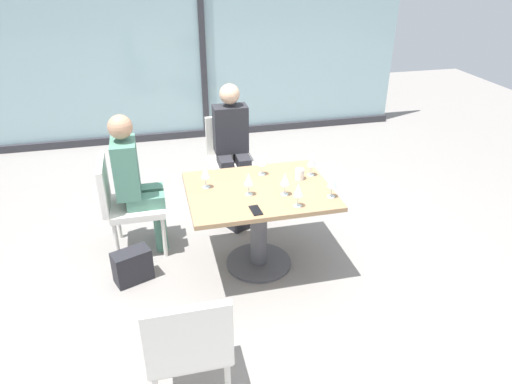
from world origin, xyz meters
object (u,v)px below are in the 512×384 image
object	(u,v)px
person_far_left	(135,178)
coffee_cup	(300,174)
wine_glass_0	(205,173)
wine_glass_4	(249,180)
handbag_0	(246,204)
dining_table_main	(259,210)
wine_glass_2	(311,161)
wine_glass_6	(298,191)
cell_phone_on_table	(256,210)
handbag_1	(132,266)
chair_far_left	(125,200)
wine_glass_5	(285,180)
handbag_2	(243,213)
wine_glass_3	(262,160)
chair_near_window	(230,155)
chair_front_left	(188,342)
person_near_window	(232,140)
wine_glass_1	(332,182)

from	to	relation	value
person_far_left	coffee_cup	bearing A→B (deg)	-16.90
wine_glass_0	wine_glass_4	xyz separation A→B (m)	(0.31, -0.20, 0.00)
handbag_0	dining_table_main	bearing A→B (deg)	-80.15
wine_glass_4	wine_glass_2	bearing A→B (deg)	20.54
wine_glass_4	dining_table_main	bearing A→B (deg)	37.77
wine_glass_0	wine_glass_6	xyz separation A→B (m)	(0.62, -0.46, 0.00)
wine_glass_0	cell_phone_on_table	bearing A→B (deg)	-56.38
dining_table_main	coffee_cup	world-z (taller)	coffee_cup
handbag_1	chair_far_left	bearing A→B (deg)	70.77
wine_glass_0	cell_phone_on_table	size ratio (longest dim) A/B	1.28
wine_glass_5	handbag_2	bearing A→B (deg)	102.35
dining_table_main	wine_glass_3	distance (m)	0.42
chair_near_window	wine_glass_5	size ratio (longest dim) A/B	4.70
chair_far_left	chair_front_left	distance (m)	1.80
wine_glass_4	handbag_2	distance (m)	1.02
handbag_0	handbag_1	distance (m)	1.37
chair_front_left	wine_glass_5	bearing A→B (deg)	51.74
chair_far_left	person_far_left	world-z (taller)	person_far_left
chair_front_left	wine_glass_0	bearing A→B (deg)	77.42
wine_glass_5	handbag_0	size ratio (longest dim) A/B	0.62
wine_glass_6	chair_front_left	bearing A→B (deg)	-135.05
wine_glass_6	cell_phone_on_table	world-z (taller)	wine_glass_6
chair_far_left	chair_near_window	bearing A→B (deg)	35.48
wine_glass_2	handbag_1	bearing A→B (deg)	-175.42
person_far_left	wine_glass_0	distance (m)	0.69
wine_glass_4	wine_glass_6	distance (m)	0.41
person_far_left	cell_phone_on_table	xyz separation A→B (m)	(0.86, -0.83, 0.03)
chair_near_window	chair_front_left	distance (m)	2.63
coffee_cup	chair_near_window	bearing A→B (deg)	107.48
wine_glass_6	handbag_0	xyz separation A→B (m)	(-0.15, 1.15, -0.72)
dining_table_main	wine_glass_6	xyz separation A→B (m)	(0.21, -0.34, 0.33)
person_near_window	wine_glass_2	distance (m)	1.14
person_near_window	chair_near_window	bearing A→B (deg)	90.00
dining_table_main	handbag_2	world-z (taller)	dining_table_main
wine_glass_0	wine_glass_5	bearing A→B (deg)	-24.48
wine_glass_1	wine_glass_6	bearing A→B (deg)	-165.12
person_far_left	dining_table_main	bearing A→B (deg)	-27.39
chair_far_left	wine_glass_4	distance (m)	1.19
person_far_left	coffee_cup	world-z (taller)	person_far_left
handbag_1	wine_glass_6	bearing A→B (deg)	-37.46
wine_glass_1	wine_glass_2	bearing A→B (deg)	93.63
chair_far_left	handbag_0	size ratio (longest dim) A/B	2.90
wine_glass_3	coffee_cup	size ratio (longest dim) A/B	2.06
person_far_left	wine_glass_6	xyz separation A→B (m)	(1.18, -0.84, 0.16)
wine_glass_4	handbag_0	xyz separation A→B (m)	(0.17, 0.89, -0.72)
wine_glass_1	wine_glass_3	xyz separation A→B (m)	(-0.42, 0.51, 0.00)
person_far_left	handbag_2	world-z (taller)	person_far_left
wine_glass_1	handbag_2	world-z (taller)	wine_glass_1
wine_glass_2	cell_phone_on_table	size ratio (longest dim) A/B	1.28
wine_glass_3	wine_glass_6	bearing A→B (deg)	-77.94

